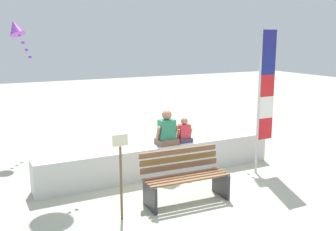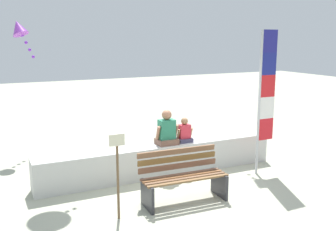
{
  "view_description": "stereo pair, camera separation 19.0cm",
  "coord_description": "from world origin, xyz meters",
  "px_view_note": "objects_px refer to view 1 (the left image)",
  "views": [
    {
      "loc": [
        -3.4,
        -5.97,
        2.81
      ],
      "look_at": [
        0.17,
        1.03,
        1.24
      ],
      "focal_mm": 41.93,
      "sensor_mm": 36.0,
      "label": 1
    },
    {
      "loc": [
        -3.23,
        -6.06,
        2.81
      ],
      "look_at": [
        0.17,
        1.03,
        1.24
      ],
      "focal_mm": 41.93,
      "sensor_mm": 36.0,
      "label": 2
    }
  ],
  "objects_px": {
    "person_child": "(184,132)",
    "kite_purple": "(16,28)",
    "flag_banner": "(264,92)",
    "sign_post": "(121,170)",
    "park_bench": "(185,178)",
    "person_adult": "(167,131)"
  },
  "relations": [
    {
      "from": "person_adult",
      "to": "park_bench",
      "type": "bearing_deg",
      "value": -104.01
    },
    {
      "from": "park_bench",
      "to": "sign_post",
      "type": "height_order",
      "value": "sign_post"
    },
    {
      "from": "flag_banner",
      "to": "sign_post",
      "type": "xyz_separation_m",
      "value": [
        -3.41,
        -0.75,
        -0.9
      ]
    },
    {
      "from": "sign_post",
      "to": "person_child",
      "type": "bearing_deg",
      "value": 37.92
    },
    {
      "from": "person_child",
      "to": "kite_purple",
      "type": "height_order",
      "value": "kite_purple"
    },
    {
      "from": "park_bench",
      "to": "person_adult",
      "type": "bearing_deg",
      "value": 75.99
    },
    {
      "from": "flag_banner",
      "to": "sign_post",
      "type": "relative_size",
      "value": 2.16
    },
    {
      "from": "flag_banner",
      "to": "kite_purple",
      "type": "height_order",
      "value": "kite_purple"
    },
    {
      "from": "person_adult",
      "to": "kite_purple",
      "type": "bearing_deg",
      "value": 126.64
    },
    {
      "from": "sign_post",
      "to": "kite_purple",
      "type": "bearing_deg",
      "value": 99.98
    },
    {
      "from": "person_child",
      "to": "sign_post",
      "type": "bearing_deg",
      "value": -142.08
    },
    {
      "from": "person_child",
      "to": "kite_purple",
      "type": "xyz_separation_m",
      "value": [
        -2.83,
        3.26,
        2.18
      ]
    },
    {
      "from": "kite_purple",
      "to": "park_bench",
      "type": "bearing_deg",
      "value": -65.77
    },
    {
      "from": "person_adult",
      "to": "kite_purple",
      "type": "relative_size",
      "value": 0.72
    },
    {
      "from": "person_child",
      "to": "person_adult",
      "type": "bearing_deg",
      "value": -179.97
    },
    {
      "from": "person_child",
      "to": "kite_purple",
      "type": "bearing_deg",
      "value": 131.04
    },
    {
      "from": "park_bench",
      "to": "flag_banner",
      "type": "xyz_separation_m",
      "value": [
        2.17,
        0.57,
        1.3
      ]
    },
    {
      "from": "person_adult",
      "to": "flag_banner",
      "type": "xyz_separation_m",
      "value": [
        1.83,
        -0.8,
        0.79
      ]
    },
    {
      "from": "sign_post",
      "to": "flag_banner",
      "type": "bearing_deg",
      "value": 12.46
    },
    {
      "from": "flag_banner",
      "to": "sign_post",
      "type": "height_order",
      "value": "flag_banner"
    },
    {
      "from": "flag_banner",
      "to": "kite_purple",
      "type": "bearing_deg",
      "value": 136.4
    },
    {
      "from": "person_child",
      "to": "kite_purple",
      "type": "distance_m",
      "value": 4.84
    }
  ]
}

